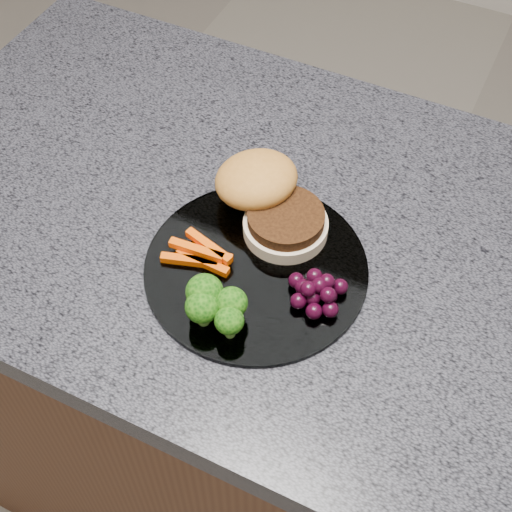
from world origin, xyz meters
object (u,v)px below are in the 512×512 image
(island_cabinet, at_px, (312,414))
(grape_bunch, at_px, (317,291))
(plate, at_px, (256,268))
(burger, at_px, (266,197))

(island_cabinet, height_order, grape_bunch, grape_bunch)
(plate, bearing_deg, grape_bunch, -7.61)
(burger, bearing_deg, grape_bunch, -19.44)
(plate, height_order, burger, burger)
(island_cabinet, height_order, burger, burger)
(grape_bunch, bearing_deg, burger, 138.66)
(island_cabinet, distance_m, burger, 0.51)
(plate, xyz_separation_m, grape_bunch, (0.08, -0.01, 0.02))
(grape_bunch, bearing_deg, island_cabinet, 96.17)
(island_cabinet, xyz_separation_m, plate, (-0.07, -0.07, 0.47))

